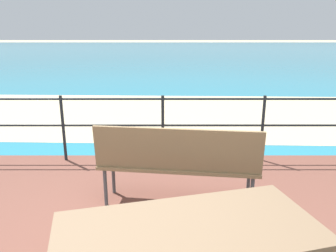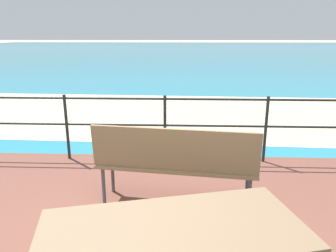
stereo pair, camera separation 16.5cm
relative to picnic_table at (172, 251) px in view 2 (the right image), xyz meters
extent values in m
cube|color=teal|center=(-0.20, 40.46, -0.63)|extent=(90.00, 90.00, 0.01)
cube|color=beige|center=(-0.20, 6.09, -0.63)|extent=(54.13, 6.63, 0.01)
cube|color=#7A6047|center=(0.00, 0.00, 0.15)|extent=(1.70, 1.09, 0.04)
cube|color=#7A6047|center=(-0.15, 0.59, -0.10)|extent=(1.58, 0.64, 0.04)
cube|color=#8C704C|center=(-0.01, 1.58, -0.12)|extent=(1.77, 0.61, 0.04)
cube|color=#8C704C|center=(-0.03, 1.41, 0.13)|extent=(1.72, 0.29, 0.46)
cylinder|color=#4C5156|center=(0.79, 1.63, -0.35)|extent=(0.04, 0.04, 0.46)
cylinder|color=#4C5156|center=(0.75, 1.34, -0.35)|extent=(0.04, 0.04, 0.46)
cylinder|color=#4C5156|center=(-0.77, 1.83, -0.35)|extent=(0.04, 0.04, 0.46)
cylinder|color=#4C5156|center=(-0.81, 1.53, -0.35)|extent=(0.04, 0.04, 0.46)
cylinder|color=#1E2328|center=(-1.67, 2.88, -0.08)|extent=(0.04, 0.04, 0.99)
cylinder|color=#1E2328|center=(-0.20, 2.88, -0.08)|extent=(0.04, 0.04, 0.99)
cylinder|color=#1E2328|center=(1.28, 2.88, -0.08)|extent=(0.04, 0.04, 0.99)
cylinder|color=#1E2328|center=(-0.20, 2.88, 0.37)|extent=(5.90, 0.03, 0.03)
cylinder|color=#1E2328|center=(-0.20, 2.88, -0.03)|extent=(5.90, 0.03, 0.03)
camera|label=1|loc=(-0.12, -1.64, 1.26)|focal=34.08mm
camera|label=2|loc=(0.04, -1.64, 1.26)|focal=34.08mm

